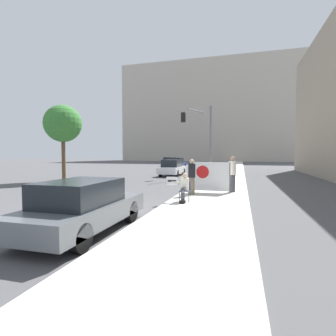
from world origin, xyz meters
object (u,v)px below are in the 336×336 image
(car_on_road_midblock, at_px, (177,163))
(jogger_on_sidewalk, at_px, (192,177))
(seated_protester, at_px, (184,186))
(pedestrian_behind, at_px, (233,174))
(protest_banner, at_px, (210,176))
(car_on_road_distant, at_px, (170,162))
(parked_car_curbside, at_px, (83,206))
(traffic_light_pole, at_px, (200,130))
(street_tree_near_curb, at_px, (63,124))
(car_on_road_nearest, at_px, (172,168))

(car_on_road_midblock, bearing_deg, jogger_on_sidewalk, -74.43)
(seated_protester, height_order, pedestrian_behind, pedestrian_behind)
(protest_banner, bearing_deg, pedestrian_behind, 29.50)
(pedestrian_behind, relative_size, car_on_road_distant, 0.38)
(car_on_road_midblock, bearing_deg, parked_car_curbside, -81.12)
(car_on_road_midblock, bearing_deg, seated_protester, -75.53)
(protest_banner, height_order, car_on_road_distant, protest_banner)
(jogger_on_sidewalk, height_order, protest_banner, jogger_on_sidewalk)
(jogger_on_sidewalk, height_order, car_on_road_distant, jogger_on_sidewalk)
(parked_car_curbside, bearing_deg, protest_banner, 70.35)
(pedestrian_behind, bearing_deg, traffic_light_pole, 36.84)
(seated_protester, xyz_separation_m, car_on_road_midblock, (-6.30, 24.40, -0.01))
(car_on_road_distant, bearing_deg, protest_banner, -71.08)
(jogger_on_sidewalk, distance_m, parked_car_curbside, 6.58)
(seated_protester, relative_size, street_tree_near_curb, 0.21)
(seated_protester, distance_m, protest_banner, 2.85)
(protest_banner, distance_m, traffic_light_pole, 9.59)
(parked_car_curbside, relative_size, street_tree_near_curb, 0.73)
(protest_banner, relative_size, car_on_road_distant, 0.40)
(protest_banner, bearing_deg, seated_protester, -105.72)
(jogger_on_sidewalk, bearing_deg, seated_protester, 125.64)
(car_on_road_nearest, height_order, car_on_road_midblock, car_on_road_nearest)
(car_on_road_distant, bearing_deg, seated_protester, -73.80)
(pedestrian_behind, distance_m, traffic_light_pole, 9.28)
(car_on_road_nearest, xyz_separation_m, car_on_road_midblock, (-2.28, 10.96, -0.00))
(car_on_road_nearest, height_order, car_on_road_distant, car_on_road_nearest)
(protest_banner, height_order, car_on_road_nearest, protest_banner)
(street_tree_near_curb, bearing_deg, protest_banner, -18.61)
(jogger_on_sidewalk, relative_size, pedestrian_behind, 0.93)
(car_on_road_midblock, height_order, car_on_road_distant, car_on_road_midblock)
(street_tree_near_curb, bearing_deg, parked_car_curbside, -50.81)
(protest_banner, xyz_separation_m, car_on_road_distant, (-10.24, 29.86, -0.23))
(pedestrian_behind, distance_m, car_on_road_distant, 31.37)
(jogger_on_sidewalk, xyz_separation_m, car_on_road_nearest, (-3.99, 11.55, -0.24))
(pedestrian_behind, relative_size, street_tree_near_curb, 0.32)
(street_tree_near_curb, bearing_deg, jogger_on_sidewalk, -23.70)
(jogger_on_sidewalk, height_order, street_tree_near_curb, street_tree_near_curb)
(seated_protester, height_order, jogger_on_sidewalk, jogger_on_sidewalk)
(parked_car_curbside, xyz_separation_m, car_on_road_nearest, (-2.22, 17.88, 0.05))
(car_on_road_distant, bearing_deg, car_on_road_nearest, -74.10)
(jogger_on_sidewalk, bearing_deg, pedestrian_behind, -107.35)
(car_on_road_distant, bearing_deg, traffic_light_pole, -68.36)
(traffic_light_pole, height_order, street_tree_near_curb, traffic_light_pole)
(seated_protester, distance_m, car_on_road_nearest, 14.03)
(car_on_road_midblock, distance_m, car_on_road_distant, 8.78)
(jogger_on_sidewalk, relative_size, car_on_road_nearest, 0.38)
(seated_protester, bearing_deg, street_tree_near_curb, 149.10)
(jogger_on_sidewalk, distance_m, protest_banner, 1.15)
(seated_protester, xyz_separation_m, car_on_road_distant, (-9.47, 32.59, -0.04))
(jogger_on_sidewalk, xyz_separation_m, traffic_light_pole, (-1.11, 9.70, 3.07))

